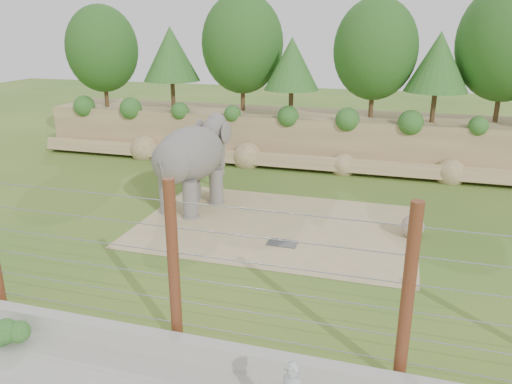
# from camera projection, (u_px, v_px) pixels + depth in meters

# --- Properties ---
(ground) EXTENTS (90.00, 90.00, 0.00)m
(ground) POSITION_uv_depth(u_px,v_px,m) (238.00, 259.00, 15.80)
(ground) COLOR #3B6824
(ground) RESTS_ON ground
(back_embankment) EXTENTS (30.00, 5.52, 8.77)m
(back_embankment) POSITION_uv_depth(u_px,v_px,m) (325.00, 87.00, 25.90)
(back_embankment) COLOR #8C734F
(back_embankment) RESTS_ON ground
(dirt_patch) EXTENTS (10.00, 7.00, 0.02)m
(dirt_patch) POSITION_uv_depth(u_px,v_px,m) (277.00, 226.00, 18.39)
(dirt_patch) COLOR tan
(dirt_patch) RESTS_ON ground
(drain_grate) EXTENTS (1.00, 0.60, 0.03)m
(drain_grate) POSITION_uv_depth(u_px,v_px,m) (282.00, 243.00, 16.86)
(drain_grate) COLOR #262628
(drain_grate) RESTS_ON dirt_patch
(elephant) EXTENTS (2.66, 4.57, 3.47)m
(elephant) POSITION_uv_depth(u_px,v_px,m) (191.00, 167.00, 19.66)
(elephant) COLOR #67635C
(elephant) RESTS_ON ground
(stone_ball) EXTENTS (0.79, 0.79, 0.79)m
(stone_ball) POSITION_uv_depth(u_px,v_px,m) (413.00, 226.00, 17.27)
(stone_ball) COLOR gray
(stone_ball) RESTS_ON dirt_patch
(retaining_wall) EXTENTS (26.00, 0.35, 0.50)m
(retaining_wall) POSITION_uv_depth(u_px,v_px,m) (168.00, 345.00, 11.17)
(retaining_wall) COLOR #A9A79D
(retaining_wall) RESTS_ON ground
(barrier_fence) EXTENTS (20.26, 0.26, 4.00)m
(barrier_fence) POSITION_uv_depth(u_px,v_px,m) (173.00, 265.00, 11.07)
(barrier_fence) COLOR #5D2215
(barrier_fence) RESTS_ON ground
(walkway_shrub) EXTENTS (0.60, 0.60, 0.60)m
(walkway_shrub) POSITION_uv_depth(u_px,v_px,m) (8.00, 335.00, 11.40)
(walkway_shrub) COLOR #26571F
(walkway_shrub) RESTS_ON walkway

